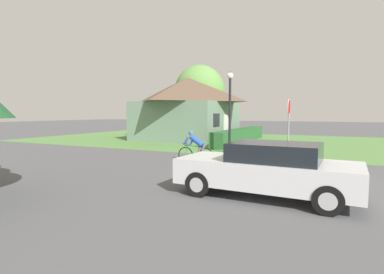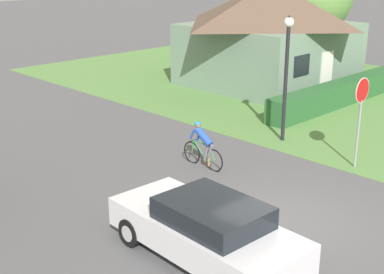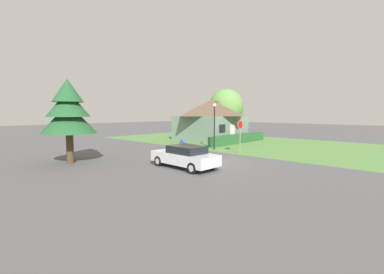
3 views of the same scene
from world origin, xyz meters
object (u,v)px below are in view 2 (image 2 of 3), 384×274
(stop_sign, at_px, (361,104))
(street_lamp, at_px, (287,61))
(cyclist, at_px, (203,146))
(cottage_house, at_px, (270,31))
(sedan_left_lane, at_px, (207,230))

(stop_sign, xyz_separation_m, street_lamp, (0.48, 3.04, 0.80))
(cyclist, bearing_deg, street_lamp, -92.48)
(cottage_house, bearing_deg, stop_sign, -129.04)
(street_lamp, bearing_deg, cottage_house, 40.91)
(sedan_left_lane, xyz_separation_m, stop_sign, (6.98, 0.48, 1.27))
(stop_sign, bearing_deg, street_lamp, -99.51)
(sedan_left_lane, distance_m, cyclist, 5.28)
(sedan_left_lane, height_order, stop_sign, stop_sign)
(sedan_left_lane, bearing_deg, stop_sign, -83.94)
(cottage_house, xyz_separation_m, cyclist, (-10.54, -5.68, -1.92))
(sedan_left_lane, xyz_separation_m, street_lamp, (7.47, 3.52, 2.07))
(cottage_house, height_order, street_lamp, cottage_house)
(cottage_house, distance_m, street_lamp, 9.01)
(cyclist, distance_m, street_lamp, 4.29)
(cottage_house, bearing_deg, sedan_left_lane, -146.42)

